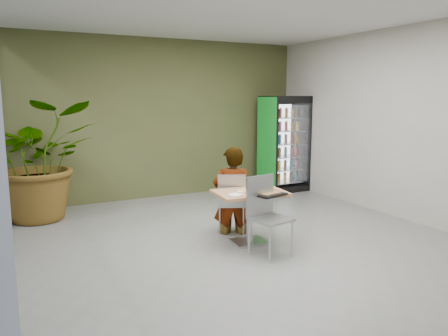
% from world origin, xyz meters
% --- Properties ---
extents(ground, '(7.00, 7.00, 0.00)m').
position_xyz_m(ground, '(0.00, 0.00, 0.00)').
color(ground, slate).
rests_on(ground, ground).
extents(room_envelope, '(6.00, 7.00, 3.20)m').
position_xyz_m(room_envelope, '(0.00, 0.00, 1.60)').
color(room_envelope, beige).
rests_on(room_envelope, ground).
extents(dining_table, '(1.03, 0.77, 0.75)m').
position_xyz_m(dining_table, '(0.05, 0.12, 0.54)').
color(dining_table, '#C47A54').
rests_on(dining_table, ground).
extents(chair_far, '(0.55, 0.55, 0.93)m').
position_xyz_m(chair_far, '(0.03, 0.63, 0.54)').
color(chair_far, '#A5A8AA').
rests_on(chair_far, ground).
extents(chair_near, '(0.53, 0.54, 1.03)m').
position_xyz_m(chair_near, '(0.03, -0.31, 0.60)').
color(chair_near, '#A5A8AA').
rests_on(chair_near, ground).
extents(seated_woman, '(0.71, 0.61, 1.62)m').
position_xyz_m(seated_woman, '(0.07, 0.67, 0.51)').
color(seated_woman, black).
rests_on(seated_woman, ground).
extents(pizza_plate, '(0.33, 0.28, 0.03)m').
position_xyz_m(pizza_plate, '(-0.00, 0.15, 0.77)').
color(pizza_plate, white).
rests_on(pizza_plate, dining_table).
extents(soda_cup, '(0.09, 0.09, 0.16)m').
position_xyz_m(soda_cup, '(0.35, 0.11, 0.83)').
color(soda_cup, white).
rests_on(soda_cup, dining_table).
extents(napkin_stack, '(0.21, 0.21, 0.02)m').
position_xyz_m(napkin_stack, '(-0.26, -0.03, 0.76)').
color(napkin_stack, white).
rests_on(napkin_stack, dining_table).
extents(cafeteria_tray, '(0.49, 0.41, 0.02)m').
position_xyz_m(cafeteria_tray, '(0.16, -0.19, 0.76)').
color(cafeteria_tray, black).
rests_on(cafeteria_tray, dining_table).
extents(beverage_fridge, '(0.96, 0.74, 2.06)m').
position_xyz_m(beverage_fridge, '(2.54, 2.88, 1.03)').
color(beverage_fridge, black).
rests_on(beverage_fridge, ground).
extents(potted_plant, '(1.88, 1.65, 2.00)m').
position_xyz_m(potted_plant, '(-2.43, 2.81, 1.00)').
color(potted_plant, '#346327').
rests_on(potted_plant, ground).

